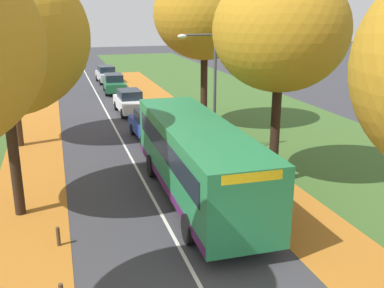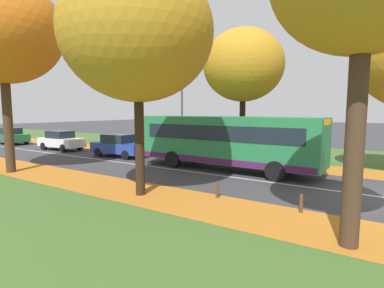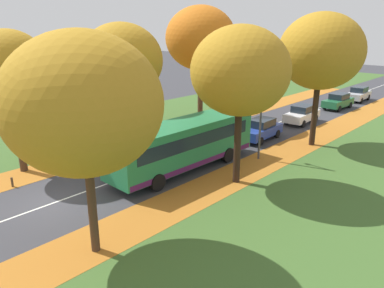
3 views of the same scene
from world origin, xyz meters
name	(u,v)px [view 3 (image 3 of 3)]	position (x,y,z in m)	size (l,w,h in m)	color
ground_plane	(54,203)	(0.00, 0.00, 0.00)	(160.00, 160.00, 0.00)	#38383D
grass_verge_left	(190,111)	(-9.20, 20.00, 0.00)	(12.00, 90.00, 0.01)	#3D6028
leaf_litter_left	(182,130)	(-4.60, 14.00, 0.01)	(2.80, 60.00, 0.00)	#B26B23
grass_verge_right	(377,149)	(9.20, 20.00, 0.00)	(12.00, 90.00, 0.01)	#3D6028
leaf_litter_right	(278,155)	(4.60, 14.00, 0.01)	(2.80, 60.00, 0.00)	#B26B23
road_centre_line	(267,127)	(0.00, 20.00, 0.00)	(0.12, 80.00, 0.01)	silver
tree_left_nearest	(9,65)	(-5.41, 0.93, 6.42)	(4.24, 4.24, 8.38)	#422D1E
tree_left_near	(122,60)	(-4.82, 8.32, 6.18)	(5.71, 5.71, 8.76)	black
tree_left_mid	(201,38)	(-5.39, 17.20, 7.41)	(6.05, 6.05, 10.16)	#422D1E
tree_right_nearest	(83,104)	(5.11, -0.90, 5.91)	(5.71, 5.71, 8.49)	#422D1E
tree_right_near	(240,71)	(5.16, 8.39, 6.24)	(5.25, 5.25, 8.62)	black
tree_right_mid	(321,52)	(5.21, 17.79, 6.77)	(5.86, 5.86, 9.43)	black
bollard_nearest	(12,182)	(-3.50, -0.57, 0.28)	(0.12, 0.12, 0.55)	#4C3823
bollard_second	(63,167)	(-3.52, 2.50, 0.31)	(0.12, 0.12, 0.62)	#4C3823
bollard_third	(105,154)	(-3.55, 5.57, 0.31)	(0.12, 0.12, 0.63)	#4C3823
streetlamp_right	(257,103)	(3.67, 12.49, 3.74)	(1.89, 0.28, 6.00)	#47474C
bus	(184,143)	(1.61, 7.77, 1.70)	(2.79, 10.44, 2.98)	#237A47
car_blue_lead	(261,129)	(1.63, 16.35, 0.81)	(1.94, 4.28, 1.62)	#233D9E
car_white_following	(302,114)	(1.59, 23.22, 0.81)	(1.89, 4.26, 1.62)	silver
car_green_third_in_line	(338,101)	(1.56, 31.42, 0.81)	(1.93, 4.28, 1.62)	#1E6038
car_silver_fourth_in_line	(359,94)	(1.57, 37.27, 0.81)	(1.91, 4.26, 1.62)	#B7BABF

